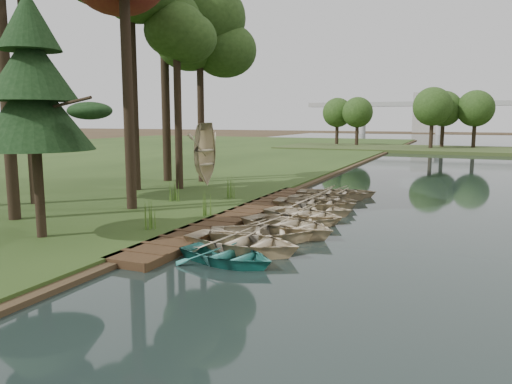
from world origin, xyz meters
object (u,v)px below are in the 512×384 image
at_px(rowboat_2, 265,230).
at_px(rowboat_0, 227,253).
at_px(boardwalk, 241,216).
at_px(rowboat_1, 243,240).
at_px(pine_tree, 32,87).
at_px(stored_rowboat, 206,179).

bearing_deg(rowboat_2, rowboat_0, 156.40).
bearing_deg(rowboat_0, boardwalk, 34.35).
height_order(boardwalk, rowboat_0, rowboat_0).
height_order(rowboat_1, rowboat_2, rowboat_1).
distance_m(boardwalk, rowboat_2, 4.21).
distance_m(rowboat_1, pine_tree, 8.45).
height_order(rowboat_2, stored_rowboat, stored_rowboat).
xyz_separation_m(boardwalk, rowboat_0, (2.46, -6.30, 0.22)).
height_order(rowboat_0, rowboat_2, rowboat_2).
xyz_separation_m(boardwalk, rowboat_1, (2.36, -4.99, 0.31)).
bearing_deg(rowboat_0, pine_tree, 106.42).
bearing_deg(rowboat_2, pine_tree, 92.32).
xyz_separation_m(boardwalk, pine_tree, (-4.36, -6.71, 5.13)).
bearing_deg(rowboat_2, stored_rowboat, 14.13).
xyz_separation_m(boardwalk, rowboat_2, (2.46, -3.40, 0.29)).
height_order(boardwalk, stored_rowboat, stored_rowboat).
xyz_separation_m(rowboat_2, pine_tree, (-6.82, -3.31, 4.84)).
relative_size(rowboat_0, stored_rowboat, 0.84).
height_order(rowboat_1, stored_rowboat, stored_rowboat).
bearing_deg(stored_rowboat, rowboat_0, -140.17).
distance_m(rowboat_2, pine_tree, 9.00).
bearing_deg(rowboat_2, rowboat_1, 152.70).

